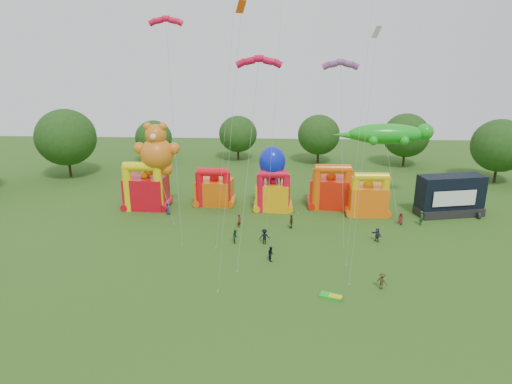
{
  "coord_description": "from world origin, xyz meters",
  "views": [
    {
      "loc": [
        -0.21,
        -34.15,
        22.32
      ],
      "look_at": [
        -2.69,
        18.0,
        5.58
      ],
      "focal_mm": 32.0,
      "sensor_mm": 36.0,
      "label": 1
    }
  ],
  "objects_px": {
    "bouncy_castle_2": "(273,194)",
    "octopus_kite": "(276,174)",
    "teddy_bear_kite": "(161,172)",
    "gecko_kite": "(387,140)",
    "spectator_0": "(168,208)",
    "stage_trailer": "(450,196)",
    "bouncy_castle_0": "(146,190)",
    "spectator_4": "(291,221)"
  },
  "relations": [
    {
      "from": "bouncy_castle_0",
      "to": "stage_trailer",
      "type": "bearing_deg",
      "value": -1.04
    },
    {
      "from": "stage_trailer",
      "to": "teddy_bear_kite",
      "type": "distance_m",
      "value": 39.89
    },
    {
      "from": "bouncy_castle_2",
      "to": "gecko_kite",
      "type": "bearing_deg",
      "value": 16.78
    },
    {
      "from": "stage_trailer",
      "to": "octopus_kite",
      "type": "relative_size",
      "value": 1.01
    },
    {
      "from": "bouncy_castle_0",
      "to": "bouncy_castle_2",
      "type": "height_order",
      "value": "bouncy_castle_0"
    },
    {
      "from": "bouncy_castle_2",
      "to": "teddy_bear_kite",
      "type": "xyz_separation_m",
      "value": [
        -15.45,
        -1.71,
        3.49
      ]
    },
    {
      "from": "bouncy_castle_2",
      "to": "teddy_bear_kite",
      "type": "relative_size",
      "value": 0.48
    },
    {
      "from": "stage_trailer",
      "to": "gecko_kite",
      "type": "bearing_deg",
      "value": 143.5
    },
    {
      "from": "octopus_kite",
      "to": "bouncy_castle_0",
      "type": "bearing_deg",
      "value": 179.72
    },
    {
      "from": "teddy_bear_kite",
      "to": "gecko_kite",
      "type": "bearing_deg",
      "value": 11.81
    },
    {
      "from": "bouncy_castle_0",
      "to": "stage_trailer",
      "type": "relative_size",
      "value": 0.75
    },
    {
      "from": "teddy_bear_kite",
      "to": "spectator_0",
      "type": "xyz_separation_m",
      "value": [
        0.94,
        -0.91,
        -4.95
      ]
    },
    {
      "from": "gecko_kite",
      "to": "spectator_0",
      "type": "distance_m",
      "value": 33.01
    },
    {
      "from": "stage_trailer",
      "to": "gecko_kite",
      "type": "height_order",
      "value": "gecko_kite"
    },
    {
      "from": "teddy_bear_kite",
      "to": "spectator_4",
      "type": "relative_size",
      "value": 6.91
    },
    {
      "from": "stage_trailer",
      "to": "bouncy_castle_2",
      "type": "bearing_deg",
      "value": 178.06
    },
    {
      "from": "spectator_0",
      "to": "spectator_4",
      "type": "relative_size",
      "value": 0.95
    },
    {
      "from": "gecko_kite",
      "to": "spectator_0",
      "type": "xyz_separation_m",
      "value": [
        -30.99,
        -7.59,
        -8.47
      ]
    },
    {
      "from": "gecko_kite",
      "to": "spectator_0",
      "type": "relative_size",
      "value": 8.47
    },
    {
      "from": "stage_trailer",
      "to": "spectator_4",
      "type": "height_order",
      "value": "stage_trailer"
    },
    {
      "from": "stage_trailer",
      "to": "octopus_kite",
      "type": "xyz_separation_m",
      "value": [
        -23.93,
        0.68,
        2.55
      ]
    },
    {
      "from": "stage_trailer",
      "to": "spectator_0",
      "type": "xyz_separation_m",
      "value": [
        -38.82,
        -1.79,
        -1.85
      ]
    },
    {
      "from": "gecko_kite",
      "to": "bouncy_castle_0",
      "type": "bearing_deg",
      "value": -171.78
    },
    {
      "from": "bouncy_castle_0",
      "to": "gecko_kite",
      "type": "distance_m",
      "value": 35.73
    },
    {
      "from": "spectator_0",
      "to": "teddy_bear_kite",
      "type": "bearing_deg",
      "value": 157.8
    },
    {
      "from": "bouncy_castle_0",
      "to": "bouncy_castle_2",
      "type": "bearing_deg",
      "value": 0.16
    },
    {
      "from": "teddy_bear_kite",
      "to": "spectator_4",
      "type": "bearing_deg",
      "value": -16.16
    },
    {
      "from": "teddy_bear_kite",
      "to": "spectator_0",
      "type": "height_order",
      "value": "teddy_bear_kite"
    },
    {
      "from": "octopus_kite",
      "to": "spectator_4",
      "type": "height_order",
      "value": "octopus_kite"
    },
    {
      "from": "bouncy_castle_0",
      "to": "teddy_bear_kite",
      "type": "bearing_deg",
      "value": -30.49
    },
    {
      "from": "bouncy_castle_2",
      "to": "gecko_kite",
      "type": "distance_m",
      "value": 18.58
    },
    {
      "from": "teddy_bear_kite",
      "to": "octopus_kite",
      "type": "relative_size",
      "value": 1.35
    },
    {
      "from": "octopus_kite",
      "to": "spectator_0",
      "type": "bearing_deg",
      "value": -170.56
    },
    {
      "from": "bouncy_castle_0",
      "to": "bouncy_castle_2",
      "type": "distance_m",
      "value": 18.27
    },
    {
      "from": "stage_trailer",
      "to": "spectator_4",
      "type": "distance_m",
      "value": 22.79
    },
    {
      "from": "bouncy_castle_0",
      "to": "spectator_4",
      "type": "distance_m",
      "value": 21.85
    },
    {
      "from": "bouncy_castle_2",
      "to": "octopus_kite",
      "type": "relative_size",
      "value": 0.65
    },
    {
      "from": "bouncy_castle_2",
      "to": "spectator_4",
      "type": "height_order",
      "value": "bouncy_castle_2"
    },
    {
      "from": "gecko_kite",
      "to": "spectator_4",
      "type": "xyz_separation_m",
      "value": [
        -14.07,
        -11.85,
        -8.43
      ]
    },
    {
      "from": "bouncy_castle_0",
      "to": "gecko_kite",
      "type": "relative_size",
      "value": 0.48
    },
    {
      "from": "stage_trailer",
      "to": "spectator_0",
      "type": "height_order",
      "value": "stage_trailer"
    },
    {
      "from": "teddy_bear_kite",
      "to": "bouncy_castle_0",
      "type": "bearing_deg",
      "value": 149.51
    }
  ]
}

